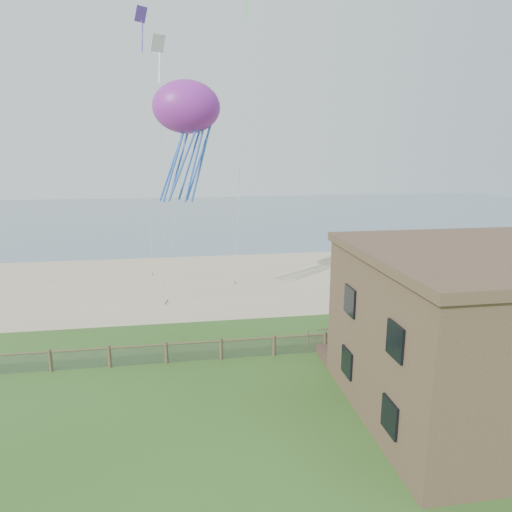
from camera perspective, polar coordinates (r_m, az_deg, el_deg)
name	(u,v)px	position (r m, az deg, el deg)	size (l,w,h in m)	color
ground	(233,420)	(21.00, -2.89, -19.79)	(160.00, 160.00, 0.00)	#2F4F1B
sand_beach	(206,281)	(41.21, -6.26, -3.12)	(72.00, 20.00, 0.02)	tan
ocean	(193,215)	(84.37, -7.84, 5.08)	(160.00, 68.00, 0.02)	slate
chainlink_fence	(221,350)	(26.00, -4.39, -11.65)	(36.20, 0.20, 1.25)	#4E3D2C
motel_deck	(446,347)	(29.20, 22.63, -10.46)	(15.00, 2.00, 0.50)	brown
picnic_table	(387,392)	(22.97, 16.06, -16.06)	(1.93, 1.46, 0.81)	brown
octopus_kite	(188,141)	(30.56, -8.56, 14.09)	(3.91, 2.76, 8.05)	#E22346
kite_white	(158,54)	(30.65, -12.10, 23.43)	(1.03, 0.70, 2.28)	white
kite_purple	(141,25)	(39.47, -14.14, 26.25)	(1.13, 0.70, 2.56)	#5933A6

